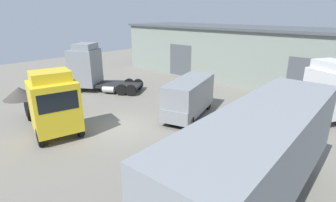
# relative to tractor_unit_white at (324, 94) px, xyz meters

# --- Properties ---
(ground_plane) EXTENTS (60.00, 60.00, 0.00)m
(ground_plane) POSITION_rel_tractor_unit_white_xyz_m (-9.20, -9.78, -1.98)
(ground_plane) COLOR slate
(warehouse_building) EXTENTS (31.77, 8.05, 5.70)m
(warehouse_building) POSITION_rel_tractor_unit_white_xyz_m (-9.20, 7.99, 0.88)
(warehouse_building) COLOR gray
(warehouse_building) RESTS_ON ground_plane
(tractor_unit_white) EXTENTS (5.33, 6.99, 4.21)m
(tractor_unit_white) POSITION_rel_tractor_unit_white_xyz_m (0.00, 0.00, 0.00)
(tractor_unit_white) COLOR silver
(tractor_unit_white) RESTS_ON ground_plane
(container_trailer_blue) EXTENTS (2.94, 9.92, 4.20)m
(container_trailer_blue) POSITION_rel_tractor_unit_white_xyz_m (0.72, -11.58, 0.68)
(container_trailer_blue) COLOR gray
(container_trailer_blue) RESTS_ON ground_plane
(tractor_unit_yellow) EXTENTS (6.92, 3.96, 4.02)m
(tractor_unit_yellow) POSITION_rel_tractor_unit_white_xyz_m (-11.41, -13.10, -0.09)
(tractor_unit_yellow) COLOR yellow
(tractor_unit_yellow) RESTS_ON ground_plane
(tractor_unit_grey) EXTENTS (6.84, 5.57, 4.45)m
(tractor_unit_grey) POSITION_rel_tractor_unit_white_xyz_m (-18.34, -6.38, 0.12)
(tractor_unit_grey) COLOR gray
(tractor_unit_grey) RESTS_ON ground_plane
(delivery_van_grey) EXTENTS (3.49, 5.77, 2.68)m
(delivery_van_grey) POSITION_rel_tractor_unit_white_xyz_m (-7.25, -5.36, -0.52)
(delivery_van_grey) COLOR gray
(delivery_van_grey) RESTS_ON ground_plane
(gravel_pile) EXTENTS (2.69, 2.69, 1.05)m
(gravel_pile) POSITION_rel_tractor_unit_white_xyz_m (-20.58, -12.09, -1.45)
(gravel_pile) COLOR #423D38
(gravel_pile) RESTS_ON ground_plane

